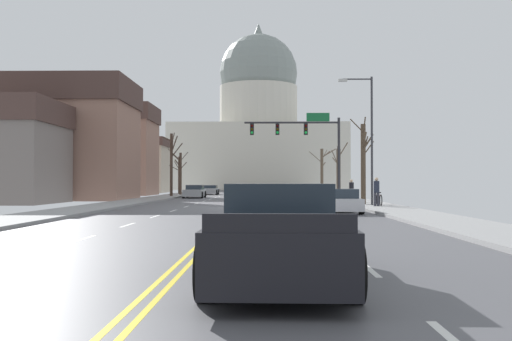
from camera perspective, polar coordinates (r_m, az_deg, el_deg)
ground at (r=34.95m, az=-1.62°, el=-3.70°), size 20.00×180.00×0.20m
signal_gantry at (r=47.82m, az=4.89°, el=3.33°), size 7.91×0.41×7.14m
street_lamp_right at (r=36.72m, az=10.96°, el=4.02°), size 2.16×0.24×8.02m
capitol_building at (r=118.23m, az=0.25°, el=4.20°), size 34.69×20.13×34.17m
sedan_near_00 at (r=42.65m, az=1.01°, el=-2.50°), size 2.09×4.45×1.19m
sedan_near_01 at (r=36.36m, az=1.55°, el=-2.76°), size 2.14×4.45×1.15m
sedan_near_02 at (r=29.86m, az=8.13°, el=-3.07°), size 2.20×4.56×1.23m
sedan_near_03 at (r=22.53m, az=1.07°, el=-3.78°), size 2.16×4.27×1.17m
sedan_near_04 at (r=15.52m, az=1.36°, el=-4.97°), size 2.00×4.55×1.19m
pickup_truck_near_05 at (r=9.51m, az=2.34°, el=-6.45°), size 2.31×5.58×1.57m
sedan_oncoming_00 at (r=57.01m, az=-6.09°, el=-2.10°), size 2.00×4.64×1.26m
sedan_oncoming_01 at (r=70.85m, az=-4.56°, el=-1.94°), size 2.04×4.56×1.15m
sedan_oncoming_02 at (r=79.24m, az=-1.30°, el=-1.87°), size 2.01×4.65×1.13m
flank_building_00 at (r=53.44m, az=-17.42°, el=2.97°), size 10.04×9.10×10.56m
flank_building_01 at (r=86.58m, az=-12.25°, el=0.51°), size 10.93×9.18×7.91m
flank_building_02 at (r=70.45m, az=-14.44°, el=1.98°), size 11.20×8.10×10.56m
bare_tree_00 at (r=38.20m, az=10.57°, el=0.89°), size 1.68×1.54×5.62m
bare_tree_01 at (r=69.96m, az=-7.59°, el=-0.29°), size 2.44×2.05×5.12m
bare_tree_02 at (r=52.43m, az=8.16°, el=-0.13°), size 1.61×2.42×5.02m
bare_tree_03 at (r=65.61m, az=-7.49°, el=-0.18°), size 2.12×1.54×5.14m
bare_tree_04 at (r=68.02m, az=6.56°, el=0.06°), size 3.07×1.75×5.31m
bare_tree_05 at (r=59.06m, az=-8.34°, el=0.80°), size 2.26×1.20×6.36m
pedestrian_00 at (r=42.15m, az=9.42°, el=-1.85°), size 0.35×0.34×1.62m
pedestrian_01 at (r=35.06m, az=11.83°, el=-1.91°), size 0.35×0.34×1.72m
bicycle_parked at (r=36.18m, az=12.07°, el=-2.84°), size 0.12×1.77×0.85m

